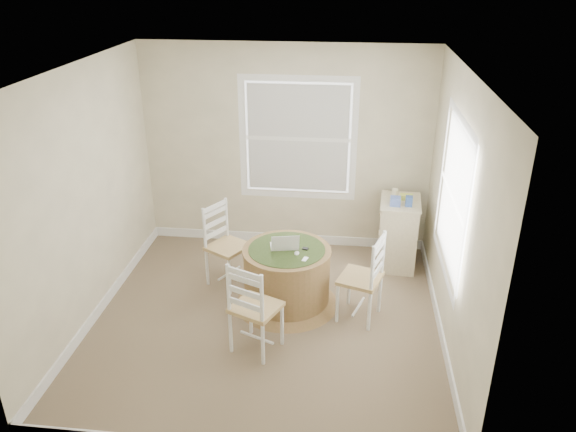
# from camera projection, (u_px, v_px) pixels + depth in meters

# --- Properties ---
(room) EXTENTS (3.64, 3.64, 2.64)m
(room) POSITION_uv_depth(u_px,v_px,m) (284.00, 202.00, 5.52)
(room) COLOR #806E51
(room) RESTS_ON ground
(round_table) EXTENTS (1.13, 1.13, 0.68)m
(round_table) POSITION_uv_depth(u_px,v_px,m) (287.00, 274.00, 6.06)
(round_table) COLOR olive
(round_table) RESTS_ON ground
(chair_left) EXTENTS (0.56, 0.56, 0.95)m
(chair_left) POSITION_uv_depth(u_px,v_px,m) (228.00, 246.00, 6.42)
(chair_left) COLOR white
(chair_left) RESTS_ON ground
(chair_near) EXTENTS (0.55, 0.54, 0.95)m
(chair_near) POSITION_uv_depth(u_px,v_px,m) (256.00, 307.00, 5.31)
(chair_near) COLOR white
(chair_near) RESTS_ON ground
(chair_right) EXTENTS (0.51, 0.53, 0.95)m
(chair_right) POSITION_uv_depth(u_px,v_px,m) (360.00, 278.00, 5.79)
(chair_right) COLOR white
(chair_right) RESTS_ON ground
(laptop) EXTENTS (0.34, 0.31, 0.21)m
(laptop) POSITION_uv_depth(u_px,v_px,m) (285.00, 246.00, 5.95)
(laptop) COLOR white
(laptop) RESTS_ON round_table
(mouse) EXTENTS (0.08, 0.10, 0.03)m
(mouse) POSITION_uv_depth(u_px,v_px,m) (297.00, 253.00, 5.84)
(mouse) COLOR white
(mouse) RESTS_ON round_table
(phone) EXTENTS (0.07, 0.10, 0.02)m
(phone) POSITION_uv_depth(u_px,v_px,m) (305.00, 260.00, 5.73)
(phone) COLOR #B7BABF
(phone) RESTS_ON round_table
(keys) EXTENTS (0.07, 0.06, 0.02)m
(keys) POSITION_uv_depth(u_px,v_px,m) (305.00, 249.00, 5.93)
(keys) COLOR black
(keys) RESTS_ON round_table
(corner_chest) EXTENTS (0.53, 0.67, 0.85)m
(corner_chest) POSITION_uv_depth(u_px,v_px,m) (398.00, 233.00, 6.84)
(corner_chest) COLOR beige
(corner_chest) RESTS_ON ground
(tissue_box) EXTENTS (0.13, 0.13, 0.10)m
(tissue_box) POSITION_uv_depth(u_px,v_px,m) (395.00, 202.00, 6.52)
(tissue_box) COLOR #526CBD
(tissue_box) RESTS_ON corner_chest
(box_yellow) EXTENTS (0.16, 0.11, 0.06)m
(box_yellow) POSITION_uv_depth(u_px,v_px,m) (407.00, 197.00, 6.70)
(box_yellow) COLOR #D0DB4D
(box_yellow) RESTS_ON corner_chest
(box_blue) EXTENTS (0.09, 0.09, 0.12)m
(box_blue) POSITION_uv_depth(u_px,v_px,m) (410.00, 202.00, 6.50)
(box_blue) COLOR #325297
(box_blue) RESTS_ON corner_chest
(cup_cream) EXTENTS (0.07, 0.07, 0.09)m
(cup_cream) POSITION_uv_depth(u_px,v_px,m) (394.00, 192.00, 6.81)
(cup_cream) COLOR beige
(cup_cream) RESTS_ON corner_chest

